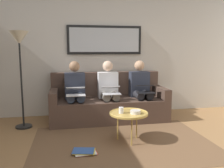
# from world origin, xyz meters

# --- Properties ---
(wall_rear) EXTENTS (6.00, 0.12, 2.60)m
(wall_rear) POSITION_xyz_m (0.00, -2.60, 1.30)
(wall_rear) COLOR beige
(wall_rear) RESTS_ON ground_plane
(area_rug) EXTENTS (2.60, 1.80, 0.01)m
(area_rug) POSITION_xyz_m (0.00, -0.85, 0.00)
(area_rug) COLOR brown
(area_rug) RESTS_ON ground_plane
(couch) EXTENTS (2.20, 0.90, 0.90)m
(couch) POSITION_xyz_m (0.00, -2.12, 0.31)
(couch) COLOR #4C382D
(couch) RESTS_ON ground_plane
(framed_mirror) EXTENTS (1.54, 0.05, 0.58)m
(framed_mirror) POSITION_xyz_m (0.00, -2.51, 1.55)
(framed_mirror) COLOR black
(coffee_table) EXTENTS (0.57, 0.57, 0.45)m
(coffee_table) POSITION_xyz_m (-0.10, -0.90, 0.42)
(coffee_table) COLOR tan
(coffee_table) RESTS_ON ground_plane
(cup) EXTENTS (0.07, 0.07, 0.09)m
(cup) POSITION_xyz_m (0.02, -0.89, 0.48)
(cup) COLOR silver
(cup) RESTS_ON coffee_table
(bowl) EXTENTS (0.15, 0.15, 0.05)m
(bowl) POSITION_xyz_m (-0.18, -0.83, 0.46)
(bowl) COLOR beige
(bowl) RESTS_ON coffee_table
(person_left) EXTENTS (0.38, 0.58, 1.14)m
(person_left) POSITION_xyz_m (-0.64, -2.05, 0.61)
(person_left) COLOR #2D3342
(person_left) RESTS_ON couch
(laptop_black) EXTENTS (0.32, 0.34, 0.14)m
(laptop_black) POSITION_xyz_m (-0.64, -1.80, 0.63)
(laptop_black) COLOR black
(person_middle) EXTENTS (0.38, 0.58, 1.14)m
(person_middle) POSITION_xyz_m (0.00, -2.05, 0.61)
(person_middle) COLOR silver
(person_middle) RESTS_ON couch
(laptop_silver) EXTENTS (0.32, 0.33, 0.14)m
(laptop_silver) POSITION_xyz_m (0.00, -1.80, 0.62)
(laptop_silver) COLOR silver
(person_right) EXTENTS (0.38, 0.58, 1.14)m
(person_right) POSITION_xyz_m (0.64, -2.05, 0.61)
(person_right) COLOR #2D3342
(person_right) RESTS_ON couch
(laptop_white) EXTENTS (0.33, 0.33, 0.14)m
(laptop_white) POSITION_xyz_m (0.64, -1.80, 0.62)
(laptop_white) COLOR white
(magazine_stack) EXTENTS (0.34, 0.25, 0.04)m
(magazine_stack) POSITION_xyz_m (0.57, -0.59, 0.03)
(magazine_stack) COLOR red
(magazine_stack) RESTS_ON ground_plane
(standing_lamp) EXTENTS (0.32, 0.32, 1.66)m
(standing_lamp) POSITION_xyz_m (1.55, -1.85, 1.37)
(standing_lamp) COLOR black
(standing_lamp) RESTS_ON ground_plane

